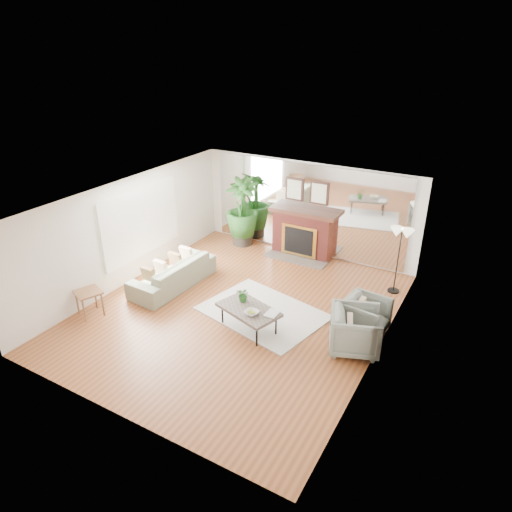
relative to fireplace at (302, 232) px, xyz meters
The scene contains 18 objects.
ground 3.33m from the fireplace, 90.00° to the right, with size 7.00×7.00×0.00m, color brown.
wall_left 4.46m from the fireplace, 132.54° to the right, with size 0.02×7.00×2.50m, color silver.
wall_right 4.46m from the fireplace, 47.46° to the right, with size 0.02×7.00×2.50m, color silver.
wall_back 0.63m from the fireplace, 90.00° to the left, with size 6.00×0.02×2.50m, color silver.
mirror_panel 0.63m from the fireplace, 90.00° to the left, with size 5.40×0.04×2.40m, color silver.
window_panel 4.17m from the fireplace, 135.99° to the right, with size 0.04×2.40×1.50m, color #B2E09E.
fireplace is the anchor object (origin of this frame).
area_rug 3.18m from the fireplace, 80.85° to the right, with size 2.49×1.78×0.03m, color silver.
coffee_table 3.79m from the fireplace, 81.74° to the right, with size 1.40×1.06×0.50m.
sofa 3.63m from the fireplace, 122.27° to the right, with size 2.24×0.88×0.66m, color gray.
armchair_back 3.75m from the fireplace, 45.97° to the right, with size 0.80×0.83×0.75m, color gray.
armchair_front 4.23m from the fireplace, 51.96° to the right, with size 0.90×0.92×0.84m, color gray.
side_table 5.60m from the fireplace, 118.26° to the right, with size 0.64×0.64×0.56m.
potted_ficus 1.81m from the fireplace, behind, with size 1.04×1.04×1.94m.
floor_lamp 2.89m from the fireplace, 15.75° to the right, with size 0.51×0.29×1.58m.
tabletop_plant 3.58m from the fireplace, 84.86° to the right, with size 0.28×0.24×0.31m, color #316926.
fruit_bowl 3.96m from the fireplace, 79.82° to the right, with size 0.27×0.27×0.07m, color brown.
book 3.82m from the fireplace, 75.88° to the right, with size 0.23×0.31×0.02m, color brown.
Camera 1 is at (4.47, -7.10, 5.33)m, focal length 32.00 mm.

